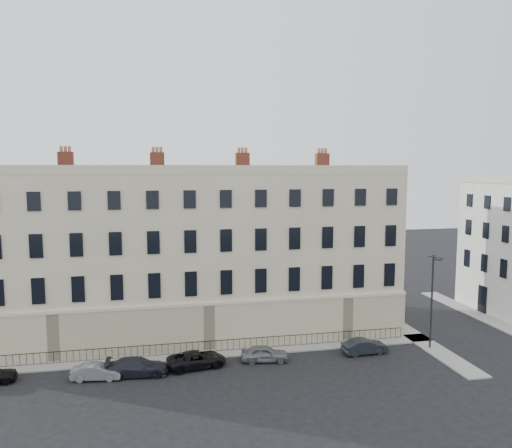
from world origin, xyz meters
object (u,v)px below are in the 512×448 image
at_px(car_c, 138,367).
at_px(car_f, 365,346).
at_px(car_e, 265,353).
at_px(streetlamp, 432,297).
at_px(car_b, 97,372).
at_px(car_d, 197,359).

height_order(car_c, car_f, car_c).
distance_m(car_c, car_e, 10.02).
relative_size(car_f, streetlamp, 0.47).
height_order(car_b, car_d, car_d).
distance_m(car_b, car_e, 12.96).
relative_size(car_c, streetlamp, 0.56).
height_order(car_c, streetlamp, streetlamp).
bearing_deg(car_b, streetlamp, -81.77).
height_order(car_e, car_f, car_e).
bearing_deg(car_e, car_d, 99.63).
bearing_deg(car_f, streetlamp, -94.39).
height_order(car_d, streetlamp, streetlamp).
distance_m(car_e, car_f, 8.62).
height_order(car_b, streetlamp, streetlamp).
bearing_deg(car_c, car_f, -83.52).
bearing_deg(car_b, car_e, -79.18).
height_order(car_f, streetlamp, streetlamp).
distance_m(car_b, streetlamp, 27.84).
relative_size(car_b, car_f, 0.94).
relative_size(car_e, streetlamp, 0.46).
xyz_separation_m(car_c, streetlamp, (24.61, 0.55, 3.90)).
bearing_deg(streetlamp, car_e, 161.41).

